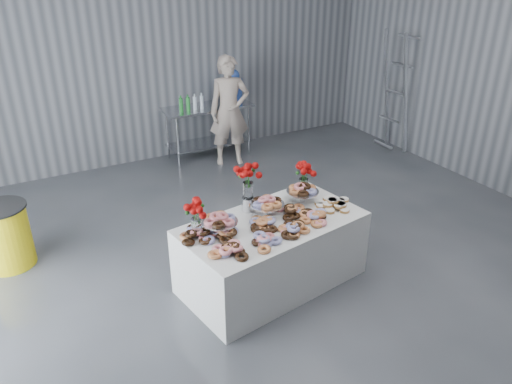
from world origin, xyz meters
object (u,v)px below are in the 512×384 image
water_jug (234,88)px  stepladder (396,93)px  display_table (272,252)px  prep_table (208,122)px  trash_barrel (5,236)px  person (229,111)px

water_jug → stepladder: stepladder is taller
display_table → stepladder: stepladder is taller
display_table → prep_table: 3.78m
stepladder → display_table: bearing=-148.1°
display_table → stepladder: 4.59m
prep_table → trash_barrel: size_ratio=2.02×
water_jug → trash_barrel: water_jug is taller
person → trash_barrel: bearing=-140.0°
prep_table → stepladder: stepladder is taller
person → trash_barrel: size_ratio=2.40×
trash_barrel → stepladder: stepladder is taller
water_jug → person: size_ratio=0.31×
water_jug → person: bearing=-125.3°
person → trash_barrel: (-3.55, -1.52, -0.52)m
trash_barrel → stepladder: bearing=6.1°
prep_table → stepladder: size_ratio=0.72×
person → prep_table: bearing=132.8°
stepladder → person: bearing=163.0°
display_table → water_jug: water_jug is taller
prep_table → trash_barrel: 3.88m
water_jug → trash_barrel: (-3.85, -1.94, -0.78)m
stepladder → water_jug: bearing=152.8°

